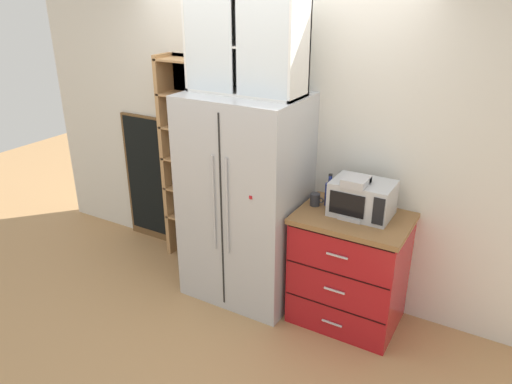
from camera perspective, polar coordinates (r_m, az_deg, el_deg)
The scene contains 11 objects.
ground_plane at distance 4.39m, azimuth -1.16°, elevation -11.27°, with size 10.80×10.80×0.00m, color tan.
wall_back_cream at distance 4.15m, azimuth 1.59°, elevation 6.22°, with size 5.09×0.10×2.55m, color silver.
refrigerator at distance 3.97m, azimuth -1.25°, elevation -0.87°, with size 0.93×0.72×1.74m.
pantry_shelf_column at distance 4.55m, azimuth -7.49°, elevation 3.70°, with size 0.54×0.27×1.94m.
counter_cabinet at distance 3.87m, azimuth 10.93°, elevation -8.86°, with size 0.83×0.62×0.92m.
microwave at distance 3.63m, azimuth 12.42°, elevation -0.74°, with size 0.44×0.33×0.26m.
coffee_maker at distance 3.59m, azimuth 11.70°, elevation -0.49°, with size 0.17×0.20×0.31m.
mug_charcoal at distance 3.75m, azimuth 7.00°, elevation -0.89°, with size 0.11×0.08×0.10m.
bottle_cobalt at distance 3.74m, azimuth 8.67°, elevation 0.03°, with size 0.07×0.07×0.26m.
upper_cabinet at distance 3.69m, azimuth -1.01°, elevation 16.90°, with size 0.89×0.32×0.69m.
chalkboard_menu at distance 5.05m, azimuth -12.43°, elevation 1.50°, with size 0.60×0.04×1.32m.
Camera 1 is at (1.90, -3.09, 2.49)m, focal length 33.91 mm.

